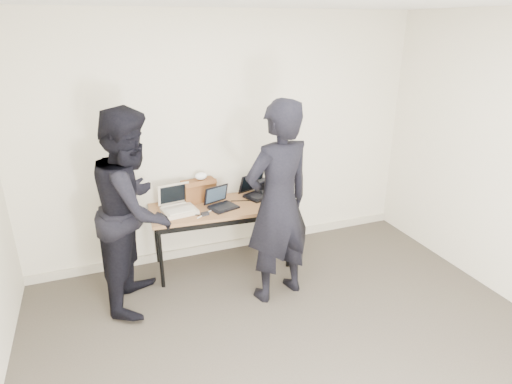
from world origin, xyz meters
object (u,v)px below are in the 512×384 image
equipment_box (268,186)px  person_typist (278,204)px  laptop_center (221,203)px  laptop_right (257,191)px  person_observer (134,209)px  leather_satchel (199,190)px  laptop_beige (178,207)px  desk (221,211)px

equipment_box → person_typist: size_ratio=0.13×
laptop_center → laptop_right: bearing=1.1°
laptop_center → laptop_right: size_ratio=0.84×
laptop_right → person_observer: person_observer is taller
person_typist → leather_satchel: bearing=-74.8°
person_observer → equipment_box: bearing=-52.2°
laptop_beige → person_observer: size_ratio=0.20×
person_observer → leather_satchel: bearing=-34.1°
desk → person_observer: size_ratio=0.81×
person_typist → laptop_right: bearing=-111.8°
laptop_beige → laptop_center: (0.45, -0.05, -0.00)m
laptop_right → laptop_beige: bearing=166.1°
laptop_center → leather_satchel: leather_satchel is taller
leather_satchel → equipment_box: size_ratio=1.50×
laptop_center → person_observer: bearing=179.3°
laptop_beige → equipment_box: bearing=0.9°
laptop_beige → laptop_right: laptop_beige is taller
desk → leather_satchel: size_ratio=4.05×
laptop_beige → person_observer: bearing=-151.9°
laptop_beige → leather_satchel: 0.35m
laptop_right → equipment_box: bearing=-5.4°
laptop_beige → laptop_right: bearing=-0.4°
desk → laptop_center: laptop_center is taller
person_typist → desk: bearing=-78.1°
desk → person_observer: person_observer is taller
laptop_beige → equipment_box: 1.10m
equipment_box → person_typist: (-0.28, -0.92, 0.19)m
laptop_right → leather_satchel: leather_satchel is taller
laptop_beige → leather_satchel: (0.28, 0.20, 0.07)m
laptop_right → leather_satchel: size_ratio=1.11×
desk → person_typist: bearing=-60.7°
desk → person_typist: 0.87m
leather_satchel → person_typist: 1.10m
laptop_right → person_typist: size_ratio=0.22×
desk → laptop_beige: laptop_beige is taller
desk → laptop_center: size_ratio=4.36×
laptop_beige → equipment_box: (1.09, 0.17, 0.02)m
laptop_beige → person_typist: size_ratio=0.19×
laptop_right → leather_satchel: (-0.65, 0.08, 0.07)m
laptop_beige → leather_satchel: laptop_beige is taller
laptop_right → leather_satchel: 0.66m
laptop_center → person_observer: size_ratio=0.19×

